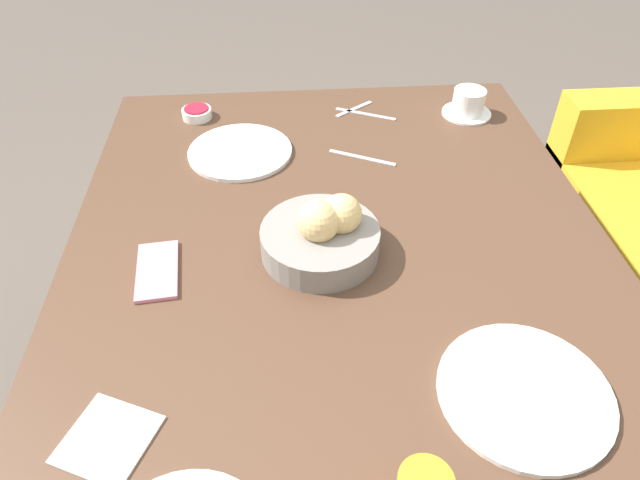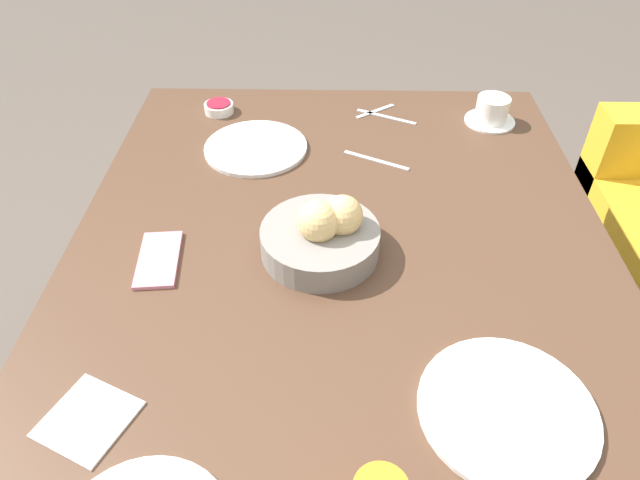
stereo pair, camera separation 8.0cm
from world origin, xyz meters
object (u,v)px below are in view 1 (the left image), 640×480
at_px(fork_silver, 362,158).
at_px(spoon_coffee, 354,109).
at_px(knife_silver, 366,114).
at_px(cell_phone, 157,270).
at_px(bread_basket, 322,235).
at_px(plate_near_left, 240,152).
at_px(plate_far_center, 525,393).
at_px(coffee_cup, 468,104).
at_px(jam_bowl_berry, 197,113).
at_px(napkin, 108,439).

xyz_separation_m(fork_silver, spoon_coffee, (-0.23, 0.01, 0.00)).
distance_m(knife_silver, cell_phone, 0.72).
xyz_separation_m(bread_basket, knife_silver, (-0.52, 0.16, -0.04)).
distance_m(plate_near_left, plate_far_center, 0.82).
height_order(bread_basket, knife_silver, bread_basket).
height_order(plate_far_center, coffee_cup, coffee_cup).
bearing_deg(coffee_cup, plate_far_center, -9.78).
bearing_deg(coffee_cup, cell_phone, -53.61).
height_order(jam_bowl_berry, spoon_coffee, jam_bowl_berry).
xyz_separation_m(napkin, cell_phone, (-0.33, 0.02, 0.00)).
height_order(fork_silver, knife_silver, same).
xyz_separation_m(coffee_cup, knife_silver, (-0.02, -0.26, -0.03)).
xyz_separation_m(knife_silver, spoon_coffee, (-0.03, -0.03, 0.00)).
xyz_separation_m(coffee_cup, fork_silver, (0.19, -0.30, -0.03)).
bearing_deg(cell_phone, bread_basket, 96.11).
relative_size(plate_near_left, plate_far_center, 0.94).
bearing_deg(jam_bowl_berry, knife_silver, 87.65).
bearing_deg(plate_far_center, coffee_cup, 170.22).
bearing_deg(spoon_coffee, coffee_cup, 80.43).
height_order(coffee_cup, napkin, coffee_cup).
xyz_separation_m(plate_near_left, spoon_coffee, (-0.19, 0.29, -0.00)).
distance_m(bread_basket, napkin, 0.49).
bearing_deg(coffee_cup, bread_basket, -39.88).
distance_m(plate_near_left, jam_bowl_berry, 0.21).
bearing_deg(knife_silver, cell_phone, -39.87).
xyz_separation_m(bread_basket, jam_bowl_berry, (-0.54, -0.28, -0.03)).
relative_size(plate_far_center, cell_phone, 1.66).
xyz_separation_m(jam_bowl_berry, fork_silver, (0.22, 0.40, -0.01)).
bearing_deg(napkin, fork_silver, 146.63).
bearing_deg(napkin, jam_bowl_berry, 176.89).
bearing_deg(plate_far_center, napkin, -87.57).
relative_size(plate_near_left, knife_silver, 1.61).
relative_size(coffee_cup, cell_phone, 0.81).
xyz_separation_m(fork_silver, cell_phone, (0.35, -0.43, 0.00)).
bearing_deg(fork_silver, bread_basket, -20.77).
distance_m(bread_basket, knife_silver, 0.54).
relative_size(jam_bowl_berry, spoon_coffee, 0.72).
height_order(plate_near_left, cell_phone, plate_near_left).
distance_m(coffee_cup, napkin, 1.15).
bearing_deg(spoon_coffee, plate_far_center, 9.18).
bearing_deg(fork_silver, plate_far_center, 13.24).
bearing_deg(coffee_cup, knife_silver, -94.16).
bearing_deg(coffee_cup, plate_near_left, -76.23).
bearing_deg(fork_silver, cell_phone, -50.70).
bearing_deg(plate_far_center, bread_basket, -141.19).
height_order(coffee_cup, knife_silver, coffee_cup).
height_order(bread_basket, cell_phone, bread_basket).
relative_size(bread_basket, knife_silver, 1.48).
xyz_separation_m(bread_basket, coffee_cup, (-0.50, 0.42, -0.01)).
relative_size(plate_far_center, knife_silver, 1.71).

